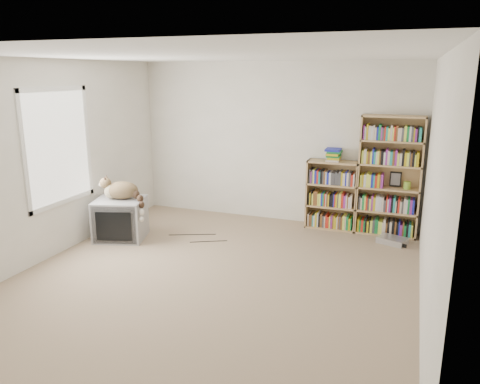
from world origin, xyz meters
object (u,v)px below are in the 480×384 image
(cat, at_px, (125,193))
(crt_tv, at_px, (121,219))
(dvd_player, at_px, (392,240))
(bookcase_short, at_px, (332,197))
(bookcase_tall, at_px, (389,179))

(cat, bearing_deg, crt_tv, 169.68)
(dvd_player, bearing_deg, crt_tv, -142.85)
(bookcase_short, xyz_separation_m, dvd_player, (0.93, -0.39, -0.44))
(crt_tv, distance_m, cat, 0.39)
(bookcase_tall, relative_size, bookcase_short, 1.67)
(crt_tv, relative_size, cat, 1.07)
(crt_tv, xyz_separation_m, cat, (0.08, 0.02, 0.39))
(bookcase_short, bearing_deg, crt_tv, -150.89)
(crt_tv, bearing_deg, cat, -4.87)
(bookcase_tall, bearing_deg, cat, -156.46)
(cat, height_order, bookcase_short, bookcase_short)
(dvd_player, bearing_deg, bookcase_short, 177.21)
(crt_tv, height_order, cat, cat)
(crt_tv, relative_size, bookcase_tall, 0.47)
(cat, bearing_deg, bookcase_tall, 1.11)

